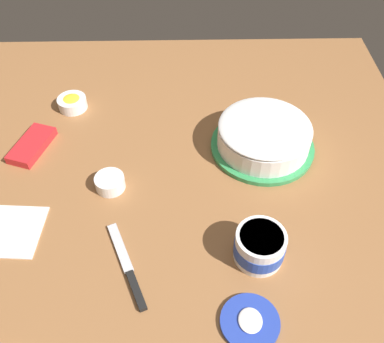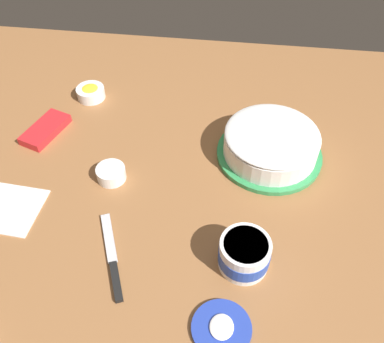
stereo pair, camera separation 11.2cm
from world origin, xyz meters
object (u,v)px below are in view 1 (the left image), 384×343
(sprinkle_bowl_yellow, at_px, (72,102))
(frosting_tub, at_px, (260,246))
(frosted_cake, at_px, (264,136))
(frosting_tub_lid, at_px, (250,322))
(sprinkle_bowl_rainbow, at_px, (110,182))
(candy_box_lower, at_px, (32,145))
(spreading_knife, at_px, (129,272))
(paper_napkin, at_px, (10,230))

(sprinkle_bowl_yellow, bearing_deg, frosting_tub, -136.82)
(frosted_cake, xyz_separation_m, frosting_tub_lid, (-0.51, 0.09, -0.04))
(sprinkle_bowl_rainbow, distance_m, candy_box_lower, 0.28)
(frosted_cake, relative_size, frosting_tub_lid, 2.36)
(spreading_knife, height_order, sprinkle_bowl_yellow, sprinkle_bowl_yellow)
(frosted_cake, bearing_deg, frosting_tub_lid, 169.80)
(sprinkle_bowl_rainbow, distance_m, sprinkle_bowl_yellow, 0.37)
(sprinkle_bowl_yellow, bearing_deg, frosted_cake, -108.79)
(frosting_tub, xyz_separation_m, frosting_tub_lid, (-0.16, 0.04, -0.04))
(frosted_cake, distance_m, spreading_knife, 0.53)
(sprinkle_bowl_rainbow, xyz_separation_m, sprinkle_bowl_yellow, (0.33, 0.15, 0.00))
(frosted_cake, relative_size, paper_napkin, 1.96)
(sprinkle_bowl_rainbow, bearing_deg, paper_napkin, 120.78)
(sprinkle_bowl_rainbow, xyz_separation_m, candy_box_lower, (0.15, 0.24, -0.01))
(frosting_tub, xyz_separation_m, sprinkle_bowl_yellow, (0.55, 0.51, -0.02))
(frosting_tub_lid, relative_size, paper_napkin, 0.83)
(sprinkle_bowl_rainbow, bearing_deg, frosted_cake, -71.73)
(spreading_knife, xyz_separation_m, paper_napkin, (0.12, 0.30, -0.00))
(spreading_knife, bearing_deg, sprinkle_bowl_yellow, 20.72)
(frosted_cake, height_order, frosting_tub_lid, frosted_cake)
(frosting_tub, bearing_deg, spreading_knife, 97.64)
(spreading_knife, relative_size, sprinkle_bowl_rainbow, 2.90)
(spreading_knife, bearing_deg, frosting_tub_lid, -114.91)
(paper_napkin, bearing_deg, sprinkle_bowl_yellow, -9.07)
(frosted_cake, distance_m, sprinkle_bowl_rainbow, 0.44)
(frosting_tub_lid, distance_m, candy_box_lower, 0.77)
(frosting_tub_lid, bearing_deg, candy_box_lower, 47.05)
(spreading_knife, relative_size, sprinkle_bowl_yellow, 2.53)
(frosted_cake, bearing_deg, sprinkle_bowl_rainbow, 108.27)
(sprinkle_bowl_rainbow, bearing_deg, sprinkle_bowl_yellow, 24.75)
(frosting_tub_lid, height_order, sprinkle_bowl_yellow, sprinkle_bowl_yellow)
(frosted_cake, height_order, frosting_tub, frosted_cake)
(frosting_tub, xyz_separation_m, spreading_knife, (-0.04, 0.29, -0.04))
(frosted_cake, bearing_deg, paper_napkin, 112.97)
(frosting_tub, bearing_deg, candy_box_lower, 58.55)
(spreading_knife, bearing_deg, candy_box_lower, 37.17)
(frosting_tub, height_order, sprinkle_bowl_rainbow, frosting_tub)
(sprinkle_bowl_yellow, distance_m, candy_box_lower, 0.20)
(candy_box_lower, bearing_deg, paper_napkin, -158.94)
(candy_box_lower, bearing_deg, frosting_tub_lid, -114.15)
(frosting_tub_lid, height_order, candy_box_lower, candy_box_lower)
(frosted_cake, distance_m, frosting_tub_lid, 0.52)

